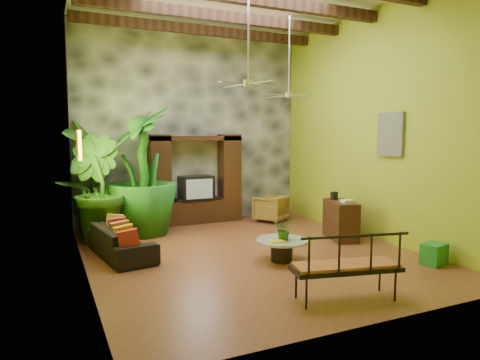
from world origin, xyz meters
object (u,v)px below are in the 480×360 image
tall_plant_b (95,188)px  coffee_table (282,247)px  iron_bench (349,264)px  green_bin (434,254)px  tall_plant_a (91,175)px  side_console (341,220)px  entertainment_center (196,186)px  tall_plant_c (142,171)px  ceiling_fan_back (289,86)px  ceiling_fan_front (248,72)px  wicker_armchair (271,208)px  sofa (121,241)px

tall_plant_b → coffee_table: size_ratio=2.44×
iron_bench → green_bin: iron_bench is taller
tall_plant_a → green_bin: size_ratio=6.29×
tall_plant_a → iron_bench: tall_plant_a is taller
side_console → entertainment_center: bearing=144.8°
entertainment_center → green_bin: entertainment_center is taller
tall_plant_c → side_console: bearing=-30.5°
ceiling_fan_back → ceiling_fan_front: bearing=-138.4°
entertainment_center → iron_bench: 5.96m
wicker_armchair → tall_plant_a: tall_plant_a is taller
ceiling_fan_back → side_console: size_ratio=1.77×
tall_plant_a → side_console: tall_plant_a is taller
tall_plant_a → tall_plant_c: bearing=-35.1°
ceiling_fan_front → wicker_armchair: size_ratio=2.44×
ceiling_fan_front → sofa: ceiling_fan_front is taller
tall_plant_b → tall_plant_c: (1.06, 0.30, 0.30)m
entertainment_center → green_bin: size_ratio=5.57×
entertainment_center → ceiling_fan_back: (1.60, -1.94, 2.44)m
wicker_armchair → iron_bench: bearing=38.7°
green_bin → ceiling_fan_front: bearing=149.5°
ceiling_fan_front → tall_plant_b: size_ratio=0.80×
tall_plant_b → entertainment_center: bearing=21.4°
ceiling_fan_back → side_console: ceiling_fan_back is taller
side_console → ceiling_fan_front: bearing=-151.0°
sofa → side_console: 4.67m
ceiling_fan_front → ceiling_fan_back: (1.80, 1.60, 0.00)m
coffee_table → iron_bench: iron_bench is taller
entertainment_center → green_bin: 5.90m
tall_plant_a → tall_plant_c: (1.04, -0.73, 0.10)m
tall_plant_a → coffee_table: (2.88, -3.92, -1.10)m
sofa → coffee_table: bearing=-128.8°
wicker_armchair → tall_plant_a: bearing=-42.3°
ceiling_fan_back → tall_plant_a: ceiling_fan_back is taller
ceiling_fan_front → tall_plant_b: ceiling_fan_front is taller
green_bin → iron_bench: bearing=-163.6°
entertainment_center → tall_plant_b: tall_plant_b is taller
entertainment_center → coffee_table: (0.30, -3.91, -0.71)m
wicker_armchair → side_console: (0.47, -2.34, 0.07)m
ceiling_fan_front → iron_bench: 3.76m
iron_bench → side_console: (2.15, 2.94, -0.12)m
ceiling_fan_front → tall_plant_c: (-1.33, 2.82, -1.94)m
ceiling_fan_back → coffee_table: bearing=-123.4°
iron_bench → coffee_table: bearing=99.2°
tall_plant_a → coffee_table: bearing=-53.7°
ceiling_fan_back → sofa: bearing=-173.5°
sofa → coffee_table: 3.02m
ceiling_fan_back → tall_plant_b: bearing=167.7°
ceiling_fan_front → side_console: size_ratio=1.77×
sofa → coffee_table: (2.60, -1.53, -0.03)m
tall_plant_b → green_bin: 6.79m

